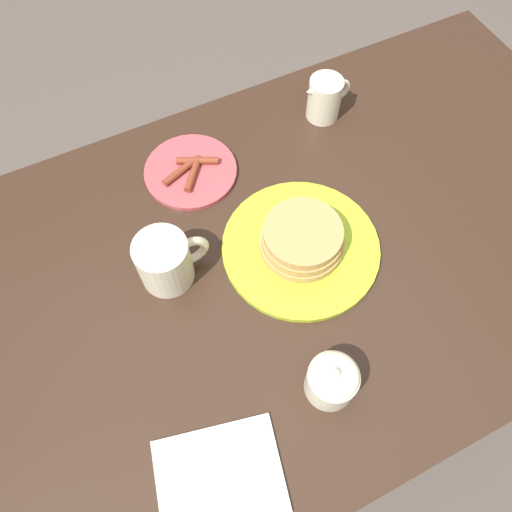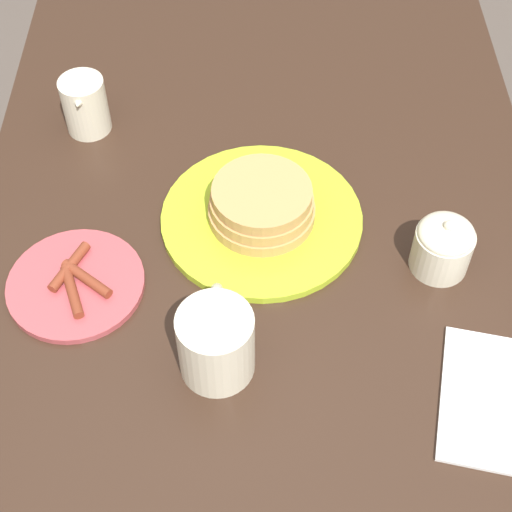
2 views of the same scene
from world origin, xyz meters
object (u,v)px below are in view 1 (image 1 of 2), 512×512
object	(u,v)px
pancake_plate	(302,244)
side_plate_bacon	(191,171)
creamer_pitcher	(324,98)
napkin	(219,476)
sugar_bowl	(332,380)
coffee_mug	(166,261)

from	to	relation	value
pancake_plate	side_plate_bacon	world-z (taller)	pancake_plate
creamer_pitcher	napkin	world-z (taller)	creamer_pitcher
pancake_plate	sugar_bowl	world-z (taller)	sugar_bowl
side_plate_bacon	sugar_bowl	xyz separation A→B (m)	(0.03, -0.49, 0.04)
pancake_plate	side_plate_bacon	xyz separation A→B (m)	(-0.11, 0.25, -0.02)
pancake_plate	creamer_pitcher	bearing A→B (deg)	53.82
creamer_pitcher	napkin	distance (m)	0.74
pancake_plate	side_plate_bacon	bearing A→B (deg)	114.09
pancake_plate	coffee_mug	bearing A→B (deg)	165.47
side_plate_bacon	creamer_pitcher	world-z (taller)	creamer_pitcher
coffee_mug	creamer_pitcher	xyz separation A→B (m)	(0.43, 0.21, -0.00)
coffee_mug	napkin	size ratio (longest dim) A/B	0.61
sugar_bowl	creamer_pitcher	bearing A→B (deg)	61.32
side_plate_bacon	coffee_mug	world-z (taller)	coffee_mug
side_plate_bacon	creamer_pitcher	size ratio (longest dim) A/B	1.67
creamer_pitcher	sugar_bowl	size ratio (longest dim) A/B	1.23
creamer_pitcher	napkin	xyz separation A→B (m)	(-0.49, -0.55, -0.05)
pancake_plate	creamer_pitcher	distance (m)	0.34
pancake_plate	napkin	world-z (taller)	pancake_plate
pancake_plate	sugar_bowl	xyz separation A→B (m)	(-0.08, -0.24, 0.02)
side_plate_bacon	napkin	xyz separation A→B (m)	(-0.18, -0.53, -0.00)
pancake_plate	sugar_bowl	size ratio (longest dim) A/B	3.21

